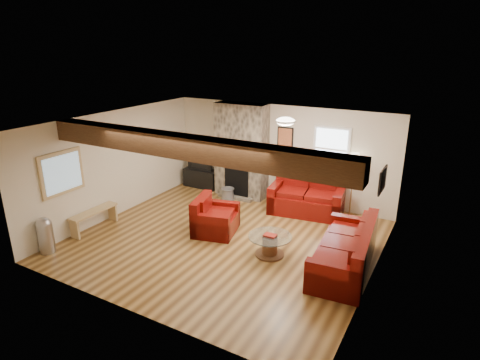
{
  "coord_description": "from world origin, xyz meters",
  "views": [
    {
      "loc": [
        3.99,
        -6.5,
        3.96
      ],
      "look_at": [
        0.14,
        0.4,
        1.25
      ],
      "focal_mm": 30.0,
      "sensor_mm": 36.0,
      "label": 1
    }
  ],
  "objects_px": {
    "loveseat": "(307,195)",
    "coffee_table": "(270,246)",
    "sofa_three": "(344,248)",
    "armchair_red": "(216,215)",
    "television": "(201,162)",
    "floor_lamp": "(354,163)",
    "tv_cabinet": "(202,178)"
  },
  "relations": [
    {
      "from": "loveseat",
      "to": "coffee_table",
      "type": "bearing_deg",
      "value": -95.39
    },
    {
      "from": "tv_cabinet",
      "to": "television",
      "type": "height_order",
      "value": "television"
    },
    {
      "from": "sofa_three",
      "to": "armchair_red",
      "type": "bearing_deg",
      "value": -97.63
    },
    {
      "from": "loveseat",
      "to": "armchair_red",
      "type": "height_order",
      "value": "loveseat"
    },
    {
      "from": "coffee_table",
      "to": "television",
      "type": "xyz_separation_m",
      "value": [
        -3.42,
        2.65,
        0.54
      ]
    },
    {
      "from": "loveseat",
      "to": "television",
      "type": "bearing_deg",
      "value": 166.59
    },
    {
      "from": "armchair_red",
      "to": "television",
      "type": "distance_m",
      "value": 3.03
    },
    {
      "from": "coffee_table",
      "to": "tv_cabinet",
      "type": "xyz_separation_m",
      "value": [
        -3.42,
        2.65,
        0.05
      ]
    },
    {
      "from": "loveseat",
      "to": "television",
      "type": "xyz_separation_m",
      "value": [
        -3.3,
        0.3,
        0.29
      ]
    },
    {
      "from": "coffee_table",
      "to": "sofa_three",
      "type": "bearing_deg",
      "value": 9.4
    },
    {
      "from": "armchair_red",
      "to": "tv_cabinet",
      "type": "distance_m",
      "value": 3.01
    },
    {
      "from": "television",
      "to": "floor_lamp",
      "type": "bearing_deg",
      "value": 0.14
    },
    {
      "from": "floor_lamp",
      "to": "loveseat",
      "type": "bearing_deg",
      "value": -162.49
    },
    {
      "from": "sofa_three",
      "to": "coffee_table",
      "type": "height_order",
      "value": "sofa_three"
    },
    {
      "from": "television",
      "to": "armchair_red",
      "type": "bearing_deg",
      "value": -49.74
    },
    {
      "from": "armchair_red",
      "to": "floor_lamp",
      "type": "bearing_deg",
      "value": -59.93
    },
    {
      "from": "floor_lamp",
      "to": "armchair_red",
      "type": "bearing_deg",
      "value": -135.43
    },
    {
      "from": "television",
      "to": "sofa_three",
      "type": "bearing_deg",
      "value": -26.73
    },
    {
      "from": "coffee_table",
      "to": "tv_cabinet",
      "type": "height_order",
      "value": "tv_cabinet"
    },
    {
      "from": "loveseat",
      "to": "tv_cabinet",
      "type": "relative_size",
      "value": 1.67
    },
    {
      "from": "sofa_three",
      "to": "television",
      "type": "relative_size",
      "value": 2.72
    },
    {
      "from": "sofa_three",
      "to": "loveseat",
      "type": "distance_m",
      "value": 2.6
    },
    {
      "from": "sofa_three",
      "to": "coffee_table",
      "type": "xyz_separation_m",
      "value": [
        -1.39,
        -0.23,
        -0.21
      ]
    },
    {
      "from": "loveseat",
      "to": "television",
      "type": "distance_m",
      "value": 3.33
    },
    {
      "from": "coffee_table",
      "to": "television",
      "type": "height_order",
      "value": "television"
    },
    {
      "from": "sofa_three",
      "to": "armchair_red",
      "type": "xyz_separation_m",
      "value": [
        -2.86,
        0.12,
        -0.03
      ]
    },
    {
      "from": "armchair_red",
      "to": "sofa_three",
      "type": "bearing_deg",
      "value": -106.96
    },
    {
      "from": "sofa_three",
      "to": "tv_cabinet",
      "type": "relative_size",
      "value": 2.1
    },
    {
      "from": "television",
      "to": "floor_lamp",
      "type": "relative_size",
      "value": 0.51
    },
    {
      "from": "sofa_three",
      "to": "armchair_red",
      "type": "distance_m",
      "value": 2.86
    },
    {
      "from": "loveseat",
      "to": "tv_cabinet",
      "type": "distance_m",
      "value": 3.32
    },
    {
      "from": "armchair_red",
      "to": "tv_cabinet",
      "type": "bearing_deg",
      "value": 25.75
    }
  ]
}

